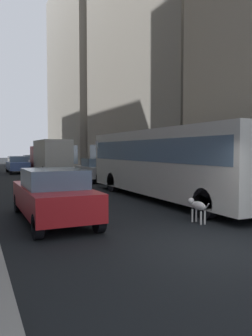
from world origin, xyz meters
The scene contains 10 objects.
ground_plane centered at (0.00, 35.00, 0.00)m, with size 120.00×120.00×0.00m, color black.
sidewalk_right centered at (5.70, 35.00, 0.07)m, with size 2.40×110.00×0.15m, color gray.
building_right_far centered at (11.90, 43.55, 13.69)m, with size 9.90×19.41×27.40m.
transit_bus centered at (2.80, 6.85, 1.78)m, with size 2.78×11.53×3.05m.
car_white_van centered at (1.20, 34.40, 0.82)m, with size 1.93×4.01×1.62m.
car_red_coupe centered at (-2.80, 4.38, 0.82)m, with size 1.82×4.76×1.62m.
car_blue_hatchback centered at (-1.20, 27.26, 0.82)m, with size 1.80×4.33×1.62m.
car_silver_sedan centered at (2.80, 16.18, 0.82)m, with size 1.90×3.95×1.62m.
box_truck centered at (1.20, 23.93, 1.67)m, with size 2.30×7.50×3.05m.
dalmatian_dog centered at (1.10, 2.36, 0.51)m, with size 0.22×0.96×0.72m.
Camera 1 is at (-4.97, -5.71, 2.19)m, focal length 35.40 mm.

